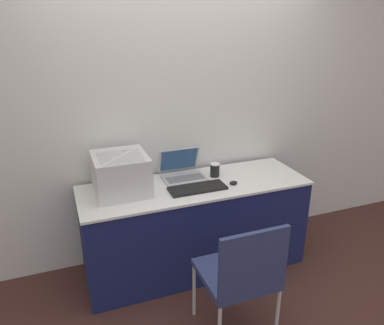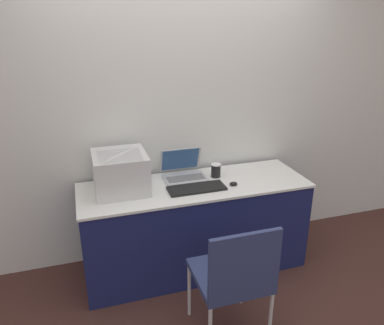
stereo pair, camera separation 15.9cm
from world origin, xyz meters
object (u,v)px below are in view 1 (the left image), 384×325
coffee_cup (215,170)px  chair (242,272)px  mouse (233,183)px  laptop_left (183,172)px  printer (121,172)px  external_keyboard (198,188)px

coffee_cup → chair: (-0.23, -0.95, -0.31)m
mouse → laptop_left: bearing=139.7°
laptop_left → mouse: bearing=-40.3°
printer → external_keyboard: size_ratio=0.92×
external_keyboard → mouse: (0.31, -0.02, 0.00)m
external_keyboard → laptop_left: bearing=96.3°
printer → coffee_cup: 0.81m
mouse → chair: size_ratio=0.07×
mouse → external_keyboard: bearing=177.1°
chair → printer: bearing=121.7°
laptop_left → external_keyboard: size_ratio=0.78×
laptop_left → printer: bearing=-169.1°
printer → mouse: bearing=-11.8°
coffee_cup → mouse: bearing=-70.8°
laptop_left → chair: laptop_left is taller
coffee_cup → mouse: 0.23m
laptop_left → external_keyboard: bearing=-83.7°
external_keyboard → mouse: mouse is taller
chair → external_keyboard: bearing=90.4°
printer → mouse: size_ratio=6.33×
coffee_cup → laptop_left: bearing=164.0°
external_keyboard → chair: size_ratio=0.50×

